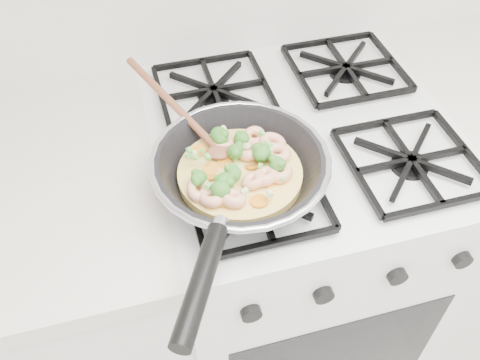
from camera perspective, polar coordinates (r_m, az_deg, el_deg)
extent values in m
cube|color=white|center=(1.39, 5.38, -8.48)|extent=(0.60, 0.60, 0.90)
cube|color=black|center=(1.05, 7.12, 5.94)|extent=(0.56, 0.56, 0.02)
torus|color=#B6B6BE|center=(0.87, 0.00, 2.18)|extent=(0.31, 0.31, 0.01)
cylinder|color=black|center=(0.73, -4.32, -11.21)|extent=(0.12, 0.18, 0.03)
cylinder|color=#EFCF68|center=(0.90, 0.00, 0.63)|extent=(0.21, 0.21, 0.02)
ellipsoid|color=brown|center=(0.91, -2.10, 3.15)|extent=(0.06, 0.06, 0.02)
cylinder|color=brown|center=(0.98, -7.54, 8.43)|extent=(0.13, 0.24, 0.06)
torus|color=#F2B38F|center=(0.93, -1.85, 4.06)|extent=(0.06, 0.06, 0.02)
torus|color=#F2B38F|center=(0.94, 1.51, 4.74)|extent=(0.07, 0.07, 0.03)
torus|color=#F2B38F|center=(0.91, 0.89, 3.24)|extent=(0.06, 0.05, 0.02)
torus|color=#F2B38F|center=(0.93, 3.54, 4.11)|extent=(0.07, 0.07, 0.02)
torus|color=#F2B38F|center=(0.85, -4.47, -1.01)|extent=(0.06, 0.06, 0.03)
torus|color=#F2B38F|center=(0.91, 4.03, 2.90)|extent=(0.07, 0.07, 0.02)
torus|color=#F2B38F|center=(0.84, -0.79, -1.99)|extent=(0.07, 0.07, 0.03)
torus|color=#F2B38F|center=(0.84, -3.16, -1.88)|extent=(0.07, 0.07, 0.02)
torus|color=#F2B38F|center=(0.87, 2.76, 0.43)|extent=(0.07, 0.07, 0.03)
torus|color=#F2B38F|center=(0.88, 4.45, 0.76)|extent=(0.06, 0.06, 0.02)
torus|color=#F2B38F|center=(0.86, 1.54, -0.05)|extent=(0.05, 0.05, 0.03)
ellipsoid|color=#3F812A|center=(0.85, -1.69, -0.18)|extent=(0.04, 0.04, 0.03)
ellipsoid|color=#3F812A|center=(0.86, -0.73, 0.69)|extent=(0.03, 0.03, 0.03)
ellipsoid|color=#3F812A|center=(0.88, 4.09, 1.71)|extent=(0.04, 0.04, 0.03)
ellipsoid|color=#3F812A|center=(0.89, 2.38, 2.94)|extent=(0.04, 0.04, 0.03)
ellipsoid|color=#3F812A|center=(0.93, -2.32, 4.88)|extent=(0.04, 0.04, 0.03)
ellipsoid|color=#3F812A|center=(0.84, -2.13, -1.08)|extent=(0.04, 0.04, 0.03)
ellipsoid|color=#3F812A|center=(0.90, -0.52, 3.10)|extent=(0.04, 0.04, 0.03)
ellipsoid|color=#3F812A|center=(0.86, -4.48, 0.21)|extent=(0.04, 0.04, 0.03)
ellipsoid|color=#3F812A|center=(0.92, 0.18, 4.54)|extent=(0.04, 0.04, 0.03)
ellipsoid|color=#3F812A|center=(0.92, -2.14, 4.50)|extent=(0.03, 0.03, 0.03)
cylinder|color=orange|center=(0.87, 3.48, -0.27)|extent=(0.04, 0.04, 0.01)
cylinder|color=orange|center=(0.88, -3.42, 0.41)|extent=(0.04, 0.04, 0.01)
cylinder|color=orange|center=(0.84, 2.09, -2.30)|extent=(0.04, 0.04, 0.00)
cylinder|color=orange|center=(0.84, -1.99, -2.28)|extent=(0.03, 0.03, 0.01)
cylinder|color=orange|center=(0.85, -1.58, -1.52)|extent=(0.04, 0.04, 0.01)
cylinder|color=orange|center=(0.90, -1.68, 1.89)|extent=(0.03, 0.03, 0.01)
cylinder|color=orange|center=(0.90, 1.32, 1.52)|extent=(0.03, 0.03, 0.01)
cylinder|color=orange|center=(0.93, -4.41, 3.16)|extent=(0.04, 0.04, 0.01)
cylinder|color=orange|center=(0.95, -1.99, 4.46)|extent=(0.03, 0.03, 0.01)
cylinder|color=orange|center=(0.89, -3.16, 1.18)|extent=(0.03, 0.03, 0.01)
cylinder|color=#62BA4A|center=(0.87, 2.25, 1.53)|extent=(0.01, 0.01, 0.01)
cylinder|color=#62BA4A|center=(0.90, -4.17, 3.18)|extent=(0.01, 0.01, 0.01)
cylinder|color=#62BA4A|center=(0.91, 2.91, 3.93)|extent=(0.01, 0.01, 0.01)
cylinder|color=#62BA4A|center=(0.90, -5.57, 3.32)|extent=(0.01, 0.01, 0.01)
cylinder|color=#62BA4A|center=(0.86, -0.78, 1.46)|extent=(0.01, 0.01, 0.01)
cylinder|color=#62BA4A|center=(0.90, 3.21, 3.73)|extent=(0.01, 0.01, 0.01)
cylinder|color=beige|center=(0.87, -0.28, 1.40)|extent=(0.01, 0.01, 0.01)
cylinder|color=beige|center=(0.90, 3.45, 3.43)|extent=(0.01, 0.01, 0.01)
cylinder|color=#62BA4A|center=(0.86, -1.31, 1.29)|extent=(0.01, 0.01, 0.01)
cylinder|color=#62BA4A|center=(0.88, -4.83, 2.47)|extent=(0.01, 0.01, 0.01)
cylinder|color=#62BA4A|center=(0.86, 4.63, 0.19)|extent=(0.01, 0.01, 0.01)
cylinder|color=#62BA4A|center=(0.93, -0.26, 5.12)|extent=(0.01, 0.01, 0.01)
cylinder|color=#62BA4A|center=(0.88, -5.68, 2.65)|extent=(0.01, 0.01, 0.01)
cylinder|color=#62BA4A|center=(0.83, -2.10, -0.80)|extent=(0.01, 0.01, 0.01)
cylinder|color=beige|center=(0.90, -5.10, 2.93)|extent=(0.01, 0.01, 0.01)
cylinder|color=beige|center=(0.83, 3.26, -1.47)|extent=(0.01, 0.01, 0.01)
cylinder|color=beige|center=(0.94, -1.76, 5.53)|extent=(0.01, 0.01, 0.01)
cylinder|color=#62BA4A|center=(0.93, 2.33, 5.03)|extent=(0.01, 0.01, 0.01)
cylinder|color=beige|center=(0.84, 0.50, -1.17)|extent=(0.01, 0.01, 0.01)
cylinder|color=beige|center=(0.90, 0.69, 3.71)|extent=(0.01, 0.01, 0.01)
cylinder|color=#62BA4A|center=(0.88, -3.52, 2.52)|extent=(0.01, 0.01, 0.01)
cylinder|color=#62BA4A|center=(0.84, -3.50, -0.69)|extent=(0.01, 0.01, 0.01)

